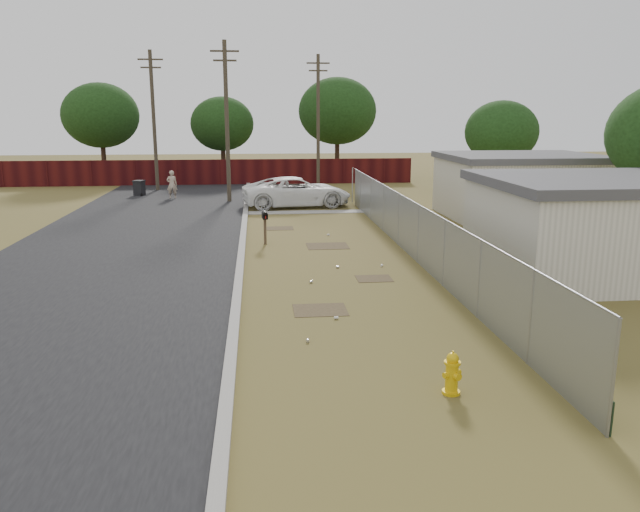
{
  "coord_description": "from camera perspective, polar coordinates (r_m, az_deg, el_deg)",
  "views": [
    {
      "loc": [
        -2.37,
        -20.54,
        5.05
      ],
      "look_at": [
        -0.64,
        -3.44,
        1.1
      ],
      "focal_mm": 35.0,
      "sensor_mm": 36.0,
      "label": 1
    }
  ],
  "objects": [
    {
      "name": "chainlink_fence",
      "position": [
        22.66,
        8.37,
        1.99
      ],
      "size": [
        0.1,
        27.06,
        2.02
      ],
      "color": "gray",
      "rests_on": "ground"
    },
    {
      "name": "scattered_litter",
      "position": [
        19.47,
        1.41,
        -1.97
      ],
      "size": [
        3.15,
        12.51,
        0.07
      ],
      "color": "silver",
      "rests_on": "ground"
    },
    {
      "name": "horizon_trees",
      "position": [
        44.22,
        -1.64,
        12.39
      ],
      "size": [
        33.32,
        31.94,
        7.78
      ],
      "color": "#362318",
      "rests_on": "ground"
    },
    {
      "name": "utility_poles",
      "position": [
        41.23,
        -7.75,
        12.34
      ],
      "size": [
        12.6,
        8.24,
        9.0
      ],
      "color": "#433A2D",
      "rests_on": "ground"
    },
    {
      "name": "houses",
      "position": [
        26.8,
        21.13,
        4.59
      ],
      "size": [
        9.3,
        17.24,
        3.1
      ],
      "color": "silver",
      "rests_on": "ground"
    },
    {
      "name": "mailbox",
      "position": [
        24.48,
        -5.07,
        3.46
      ],
      "size": [
        0.25,
        0.57,
        1.31
      ],
      "color": "brown",
      "rests_on": "ground"
    },
    {
      "name": "pedestrian",
      "position": [
        38.78,
        -13.38,
        6.37
      ],
      "size": [
        0.67,
        0.49,
        1.69
      ],
      "primitive_type": "imported",
      "rotation": [
        0.0,
        0.0,
        3.29
      ],
      "color": "tan",
      "rests_on": "ground"
    },
    {
      "name": "trash_bin",
      "position": [
        40.81,
        -16.2,
        6.01
      ],
      "size": [
        0.78,
        0.84,
        0.95
      ],
      "color": "black",
      "rests_on": "ground"
    },
    {
      "name": "ground",
      "position": [
        21.28,
        0.79,
        -0.78
      ],
      "size": [
        120.0,
        120.0,
        0.0
      ],
      "primitive_type": "plane",
      "color": "brown",
      "rests_on": "ground"
    },
    {
      "name": "fire_hydrant",
      "position": [
        11.86,
        11.98,
        -10.5
      ],
      "size": [
        0.44,
        0.44,
        0.83
      ],
      "color": "#DCB10B",
      "rests_on": "ground"
    },
    {
      "name": "privacy_fence",
      "position": [
        45.87,
        -10.37,
        7.54
      ],
      "size": [
        30.0,
        0.12,
        1.8
      ],
      "primitive_type": "cube",
      "color": "#420E0E",
      "rests_on": "ground"
    },
    {
      "name": "pickup_truck",
      "position": [
        34.47,
        -2.14,
        5.89
      ],
      "size": [
        6.24,
        3.53,
        1.64
      ],
      "primitive_type": "imported",
      "rotation": [
        0.0,
        0.0,
        1.71
      ],
      "color": "white",
      "rests_on": "ground"
    },
    {
      "name": "street",
      "position": [
        29.36,
        -14.29,
        2.67
      ],
      "size": [
        15.1,
        60.0,
        0.12
      ],
      "color": "black",
      "rests_on": "ground"
    }
  ]
}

